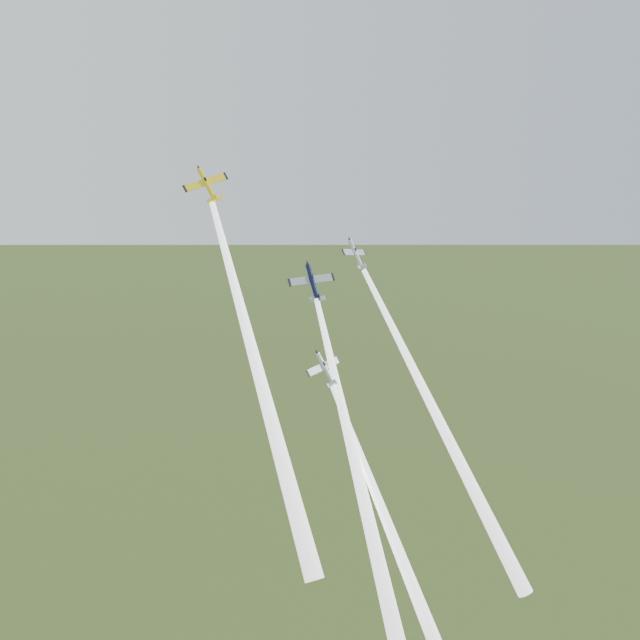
{
  "coord_description": "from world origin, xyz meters",
  "views": [
    {
      "loc": [
        -66.27,
        -117.94,
        120.23
      ],
      "look_at": [
        0.0,
        -6.0,
        92.0
      ],
      "focal_mm": 45.0,
      "sensor_mm": 36.0,
      "label": 1
    }
  ],
  "objects_px": {
    "plane_yellow": "(207,185)",
    "plane_navy": "(313,282)",
    "plane_silver_right": "(356,254)",
    "plane_silver_low": "(326,369)"
  },
  "relations": [
    {
      "from": "plane_yellow",
      "to": "plane_navy",
      "type": "height_order",
      "value": "plane_yellow"
    },
    {
      "from": "plane_yellow",
      "to": "plane_navy",
      "type": "xyz_separation_m",
      "value": [
        20.67,
        2.79,
        -17.7
      ]
    },
    {
      "from": "plane_navy",
      "to": "plane_yellow",
      "type": "bearing_deg",
      "value": -165.67
    },
    {
      "from": "plane_yellow",
      "to": "plane_navy",
      "type": "distance_m",
      "value": 27.36
    },
    {
      "from": "plane_yellow",
      "to": "plane_silver_right",
      "type": "bearing_deg",
      "value": 7.27
    },
    {
      "from": "plane_yellow",
      "to": "plane_silver_low",
      "type": "distance_m",
      "value": 36.52
    },
    {
      "from": "plane_silver_right",
      "to": "plane_silver_low",
      "type": "distance_m",
      "value": 23.72
    },
    {
      "from": "plane_yellow",
      "to": "plane_navy",
      "type": "relative_size",
      "value": 0.86
    },
    {
      "from": "plane_silver_low",
      "to": "plane_silver_right",
      "type": "bearing_deg",
      "value": 25.81
    },
    {
      "from": "plane_yellow",
      "to": "plane_silver_low",
      "type": "bearing_deg",
      "value": -17.94
    }
  ]
}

